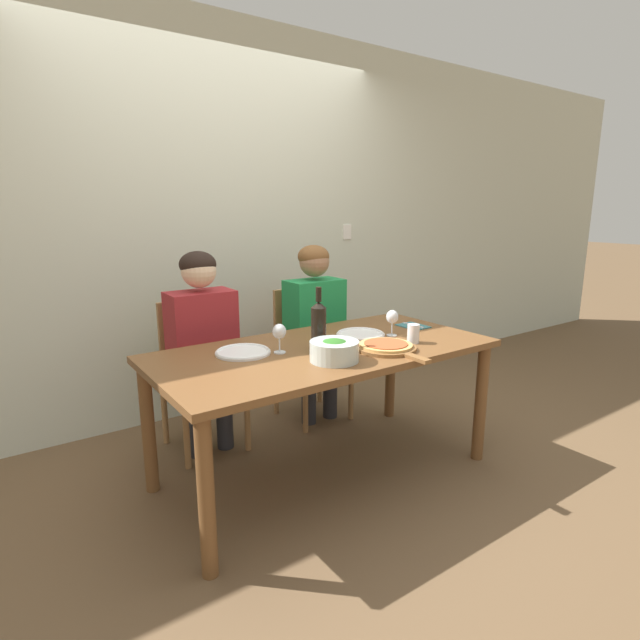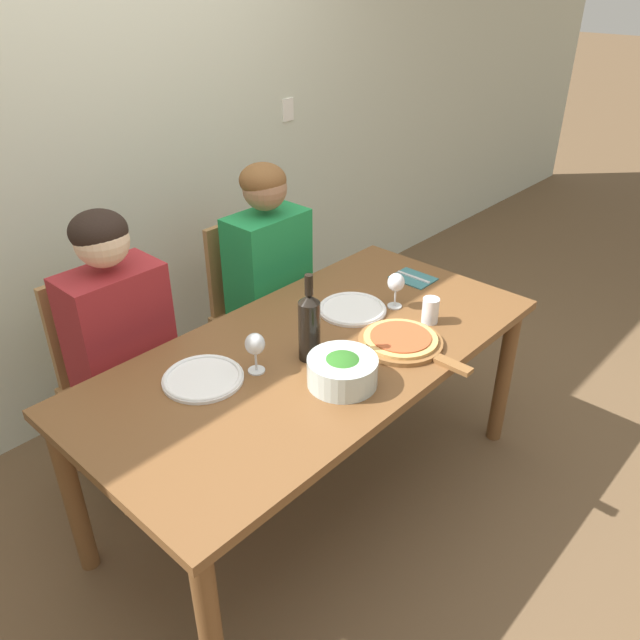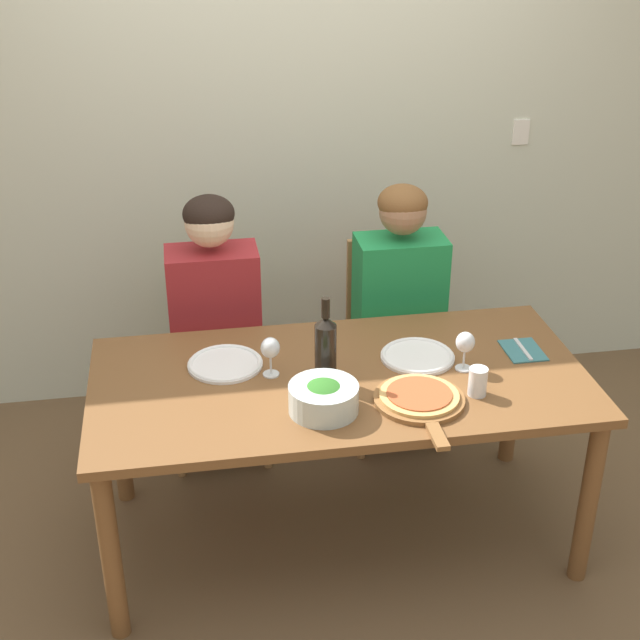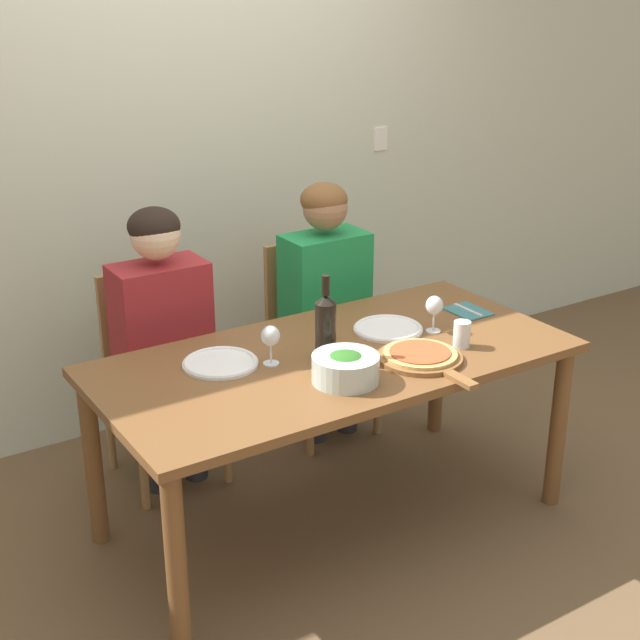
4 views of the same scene
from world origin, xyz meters
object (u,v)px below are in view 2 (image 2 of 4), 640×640
(chair_left, at_px, (115,372))
(dinner_plate_right, at_px, (352,309))
(dinner_plate_left, at_px, (203,378))
(wine_glass_left, at_px, (255,346))
(person_man, at_px, (271,266))
(pizza_on_board, at_px, (402,341))
(person_woman, at_px, (121,331))
(water_tumbler, at_px, (430,310))
(chair_right, at_px, (257,304))
(fork_on_napkin, at_px, (413,278))
(wine_bottle, at_px, (309,325))
(broccoli_bowl, at_px, (342,371))
(wine_glass_right, at_px, (396,284))

(chair_left, relative_size, dinner_plate_right, 3.23)
(dinner_plate_left, relative_size, wine_glass_left, 1.84)
(person_man, distance_m, dinner_plate_left, 0.94)
(dinner_plate_left, xyz_separation_m, pizza_on_board, (0.64, -0.37, 0.01))
(person_woman, bearing_deg, water_tumbler, -44.44)
(pizza_on_board, bearing_deg, chair_left, 123.65)
(person_woman, relative_size, dinner_plate_left, 4.35)
(pizza_on_board, bearing_deg, person_man, 80.15)
(chair_right, height_order, fork_on_napkin, chair_right)
(wine_bottle, bearing_deg, water_tumbler, -18.94)
(dinner_plate_left, bearing_deg, broccoli_bowl, -49.57)
(fork_on_napkin, bearing_deg, wine_glass_left, -178.99)
(pizza_on_board, xyz_separation_m, wine_glass_right, (0.22, 0.20, 0.09))
(chair_left, relative_size, chair_right, 1.00)
(chair_right, distance_m, dinner_plate_left, 1.03)
(wine_glass_left, distance_m, fork_on_napkin, 0.97)
(wine_bottle, relative_size, broccoli_bowl, 1.39)
(person_man, xyz_separation_m, wine_glass_right, (0.07, -0.67, 0.11))
(dinner_plate_left, relative_size, fork_on_napkin, 1.54)
(chair_right, relative_size, fork_on_napkin, 4.98)
(broccoli_bowl, bearing_deg, wine_glass_right, 18.99)
(dinner_plate_right, bearing_deg, chair_right, 83.59)
(person_man, distance_m, wine_glass_left, 0.87)
(person_woman, height_order, dinner_plate_left, person_woman)
(wine_glass_right, relative_size, water_tumbler, 1.47)
(wine_glass_right, bearing_deg, dinner_plate_left, 168.83)
(broccoli_bowl, distance_m, pizza_on_board, 0.34)
(person_woman, distance_m, dinner_plate_right, 0.92)
(person_woman, xyz_separation_m, fork_on_napkin, (1.14, -0.58, 0.01))
(person_man, bearing_deg, wine_glass_left, -136.80)
(person_woman, distance_m, dinner_plate_left, 0.50)
(chair_left, xyz_separation_m, fork_on_napkin, (1.14, -0.69, 0.25))
(pizza_on_board, xyz_separation_m, wine_glass_left, (-0.48, 0.27, 0.09))
(chair_left, bearing_deg, broccoli_bowl, -71.96)
(person_woman, height_order, broccoli_bowl, person_woman)
(chair_left, xyz_separation_m, pizza_on_board, (0.65, -0.98, 0.26))
(chair_left, bearing_deg, dinner_plate_right, -42.90)
(dinner_plate_right, xyz_separation_m, fork_on_napkin, (0.41, -0.01, -0.01))
(chair_right, height_order, pizza_on_board, chair_right)
(water_tumbler, bearing_deg, fork_on_napkin, 44.53)
(wine_bottle, bearing_deg, dinner_plate_right, 16.36)
(broccoli_bowl, height_order, pizza_on_board, broccoli_bowl)
(dinner_plate_right, height_order, fork_on_napkin, dinner_plate_right)
(chair_left, height_order, wine_glass_right, chair_left)
(dinner_plate_right, height_order, pizza_on_board, pizza_on_board)
(wine_glass_left, xyz_separation_m, wine_glass_right, (0.70, -0.08, 0.00))
(wine_bottle, bearing_deg, chair_left, 114.43)
(chair_right, xyz_separation_m, dinner_plate_left, (-0.79, -0.61, 0.26))
(person_woman, xyz_separation_m, dinner_plate_right, (0.72, -0.56, 0.01))
(wine_glass_right, bearing_deg, dinner_plate_right, 143.56)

